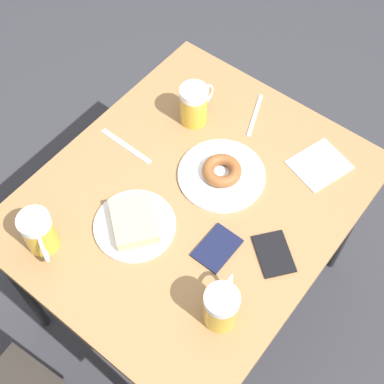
% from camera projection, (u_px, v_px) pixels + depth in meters
% --- Properties ---
extents(ground_plane, '(8.00, 8.00, 0.00)m').
position_uv_depth(ground_plane, '(192.00, 291.00, 2.15)').
color(ground_plane, '#333338').
extents(table, '(0.82, 0.98, 0.73)m').
position_uv_depth(table, '(192.00, 207.00, 1.58)').
color(table, '#997044').
rests_on(table, ground_plane).
extents(plate_with_cake, '(0.23, 0.23, 0.05)m').
position_uv_depth(plate_with_cake, '(134.00, 223.00, 1.46)').
color(plate_with_cake, white).
rests_on(plate_with_cake, table).
extents(plate_with_donut, '(0.26, 0.26, 0.04)m').
position_uv_depth(plate_with_donut, '(222.00, 173.00, 1.56)').
color(plate_with_donut, white).
rests_on(plate_with_donut, table).
extents(beer_mug_left, '(0.09, 0.13, 0.13)m').
position_uv_depth(beer_mug_left, '(194.00, 104.00, 1.63)').
color(beer_mug_left, gold).
rests_on(beer_mug_left, table).
extents(beer_mug_center, '(0.12, 0.09, 0.13)m').
position_uv_depth(beer_mug_center, '(39.00, 233.00, 1.39)').
color(beer_mug_center, gold).
rests_on(beer_mug_center, table).
extents(beer_mug_right, '(0.09, 0.13, 0.13)m').
position_uv_depth(beer_mug_right, '(221.00, 307.00, 1.28)').
color(beer_mug_right, gold).
rests_on(beer_mug_right, table).
extents(napkin_folded, '(0.18, 0.19, 0.00)m').
position_uv_depth(napkin_folded, '(319.00, 165.00, 1.59)').
color(napkin_folded, white).
rests_on(napkin_folded, table).
extents(fork, '(0.08, 0.17, 0.00)m').
position_uv_depth(fork, '(255.00, 115.00, 1.69)').
color(fork, silver).
rests_on(fork, table).
extents(knife, '(0.20, 0.02, 0.00)m').
position_uv_depth(knife, '(126.00, 146.00, 1.63)').
color(knife, silver).
rests_on(knife, table).
extents(passport_near_edge, '(0.09, 0.13, 0.01)m').
position_uv_depth(passport_near_edge, '(217.00, 248.00, 1.44)').
color(passport_near_edge, '#141938').
rests_on(passport_near_edge, table).
extents(passport_far_edge, '(0.15, 0.15, 0.01)m').
position_uv_depth(passport_far_edge, '(274.00, 254.00, 1.43)').
color(passport_far_edge, black).
rests_on(passport_far_edge, table).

